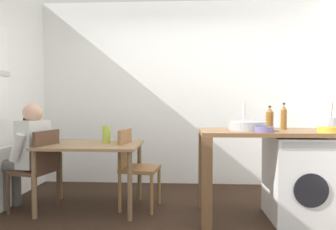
# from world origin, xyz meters

# --- Properties ---
(wall_back) EXTENTS (4.60, 0.10, 2.70)m
(wall_back) POSITION_xyz_m (0.00, 1.75, 1.35)
(wall_back) COLOR white
(wall_back) RESTS_ON ground_plane
(dining_table) EXTENTS (1.10, 0.76, 0.74)m
(dining_table) POSITION_xyz_m (-1.02, 0.57, 0.64)
(dining_table) COLOR olive
(dining_table) RESTS_ON ground_plane
(chair_person_seat) EXTENTS (0.49, 0.49, 0.90)m
(chair_person_seat) POSITION_xyz_m (-1.57, 0.45, 0.51)
(chair_person_seat) COLOR #4C3323
(chair_person_seat) RESTS_ON ground_plane
(chair_opposite) EXTENTS (0.45, 0.45, 0.90)m
(chair_opposite) POSITION_xyz_m (-0.55, 0.63, 0.51)
(chair_opposite) COLOR olive
(chair_opposite) RESTS_ON ground_plane
(seated_person) EXTENTS (0.55, 0.54, 1.20)m
(seated_person) POSITION_xyz_m (-1.73, 0.49, 0.67)
(seated_person) COLOR #595651
(seated_person) RESTS_ON ground_plane
(kitchen_counter) EXTENTS (1.50, 0.68, 0.92)m
(kitchen_counter) POSITION_xyz_m (0.73, 0.37, 0.76)
(kitchen_counter) COLOR brown
(kitchen_counter) RESTS_ON ground_plane
(washing_machine) EXTENTS (0.60, 0.61, 0.86)m
(washing_machine) POSITION_xyz_m (1.21, 0.37, 0.43)
(washing_machine) COLOR white
(washing_machine) RESTS_ON ground_plane
(sink_basin) EXTENTS (0.38, 0.38, 0.09)m
(sink_basin) POSITION_xyz_m (0.68, 0.37, 0.97)
(sink_basin) COLOR #9EA0A5
(sink_basin) RESTS_ON kitchen_counter
(tap) EXTENTS (0.02, 0.02, 0.28)m
(tap) POSITION_xyz_m (0.68, 0.55, 1.06)
(tap) COLOR #B2B2B7
(tap) RESTS_ON kitchen_counter
(bottle_tall_green) EXTENTS (0.08, 0.08, 0.25)m
(bottle_tall_green) POSITION_xyz_m (0.98, 0.63, 1.03)
(bottle_tall_green) COLOR brown
(bottle_tall_green) RESTS_ON kitchen_counter
(bottle_squat_brown) EXTENTS (0.06, 0.06, 0.28)m
(bottle_squat_brown) POSITION_xyz_m (1.09, 0.51, 1.05)
(bottle_squat_brown) COLOR brown
(bottle_squat_brown) RESTS_ON kitchen_counter
(mixing_bowl) EXTENTS (0.19, 0.19, 0.05)m
(mixing_bowl) POSITION_xyz_m (0.80, 0.17, 0.95)
(mixing_bowl) COLOR slate
(mixing_bowl) RESTS_ON kitchen_counter
(utensil_crock) EXTENTS (0.11, 0.11, 0.30)m
(utensil_crock) POSITION_xyz_m (1.57, 0.42, 0.99)
(utensil_crock) COLOR gray
(utensil_crock) RESTS_ON kitchen_counter
(colander) EXTENTS (0.20, 0.20, 0.06)m
(colander) POSITION_xyz_m (1.39, 0.15, 0.95)
(colander) COLOR gold
(colander) RESTS_ON kitchen_counter
(vase) EXTENTS (0.09, 0.09, 0.20)m
(vase) POSITION_xyz_m (-0.87, 0.67, 0.84)
(vase) COLOR #A8C63D
(vase) RESTS_ON dining_table
(scissors) EXTENTS (0.15, 0.06, 0.01)m
(scissors) POSITION_xyz_m (0.89, 0.27, 0.92)
(scissors) COLOR #B2B2B7
(scissors) RESTS_ON kitchen_counter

